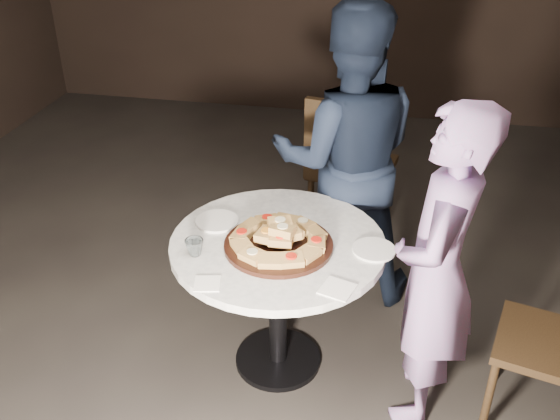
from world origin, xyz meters
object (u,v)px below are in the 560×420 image
chair_far (349,163)px  diner_teal (436,272)px  focaccia_pile (279,236)px  table (278,265)px  serving_board (279,245)px  diner_navy (346,159)px  water_glass (194,247)px

chair_far → diner_teal: diner_teal is taller
focaccia_pile → chair_far: (0.19, 1.18, -0.19)m
table → serving_board: size_ratio=2.07×
focaccia_pile → diner_teal: bearing=-6.9°
focaccia_pile → diner_navy: size_ratio=0.26×
focaccia_pile → water_glass: focaccia_pile is taller
focaccia_pile → diner_teal: diner_teal is taller
table → focaccia_pile: (0.02, -0.05, 0.19)m
chair_far → serving_board: bearing=91.4°
serving_board → diner_navy: (0.22, 0.74, 0.09)m
focaccia_pile → water_glass: 0.37m
diner_navy → diner_teal: diner_navy is taller
table → diner_navy: (0.23, 0.69, 0.23)m
chair_far → diner_navy: bearing=103.3°
diner_teal → chair_far: bearing=-148.5°
serving_board → diner_teal: (0.67, -0.08, 0.01)m
chair_far → diner_teal: (0.48, -1.26, 0.16)m
table → diner_teal: bearing=-10.6°
serving_board → diner_teal: 0.68m
chair_far → diner_teal: 1.36m
serving_board → diner_teal: bearing=-6.8°
serving_board → chair_far: bearing=80.6°
diner_navy → diner_teal: (0.46, -0.82, -0.08)m
serving_board → diner_navy: 0.77m
serving_board → diner_teal: diner_teal is taller
water_glass → diner_teal: bearing=2.6°
focaccia_pile → chair_far: bearing=80.8°
chair_far → diner_teal: bearing=121.5°
serving_board → focaccia_pile: bearing=12.5°
focaccia_pile → water_glass: size_ratio=5.26×
table → serving_board: (0.01, -0.05, 0.15)m
table → diner_teal: (0.69, -0.13, 0.15)m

